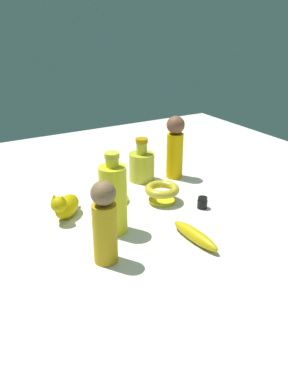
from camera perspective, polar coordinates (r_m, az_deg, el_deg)
name	(u,v)px	position (r m, az deg, el deg)	size (l,w,h in m)	color
ground	(144,214)	(1.30, 0.00, -3.10)	(2.00, 2.00, 0.00)	silver
cat_figurine	(65,206)	(1.29, -10.89, -1.90)	(0.12, 0.12, 0.10)	#BAA105
bowl	(162,191)	(1.37, 2.52, 0.09)	(0.12, 0.12, 0.06)	yellow
banana	(195,236)	(1.16, 7.13, -6.04)	(0.18, 0.04, 0.04)	gold
bottle_short	(142,165)	(1.54, -0.32, 3.78)	(0.10, 0.10, 0.16)	gold
bangle	(113,199)	(1.38, -4.37, -1.01)	(0.11, 0.11, 0.02)	yellow
person_figure_child	(105,223)	(1.02, -5.52, -4.26)	(0.09, 0.09, 0.22)	gold
bottle_tall	(113,198)	(1.16, -4.30, -0.84)	(0.08, 0.08, 0.24)	yellow
person_figure_adult	(175,146)	(1.55, 4.34, 6.37)	(0.09, 0.09, 0.24)	#F5B605
nail_polish_jar	(202,203)	(1.35, 8.14, -1.48)	(0.03, 0.03, 0.04)	black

